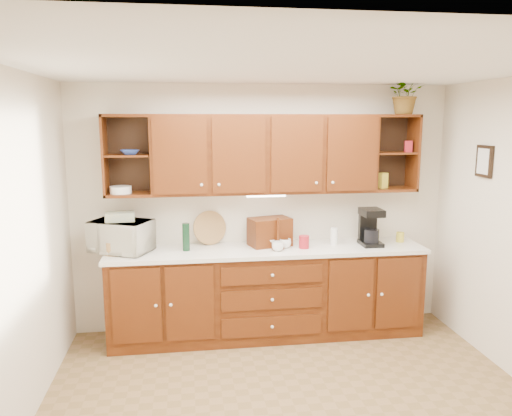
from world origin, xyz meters
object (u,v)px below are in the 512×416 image
object	(u,v)px
microwave	(121,236)
coffee_maker	(370,227)
potted_plant	(406,93)
bread_box	(270,232)

from	to	relation	value
microwave	coffee_maker	size ratio (longest dim) A/B	1.47
microwave	potted_plant	distance (m)	3.24
microwave	potted_plant	world-z (taller)	potted_plant
bread_box	potted_plant	xyz separation A→B (m)	(1.41, -0.00, 1.42)
bread_box	coffee_maker	world-z (taller)	coffee_maker
potted_plant	microwave	bearing A→B (deg)	-179.16
microwave	bread_box	size ratio (longest dim) A/B	1.37
coffee_maker	bread_box	bearing A→B (deg)	174.01
microwave	coffee_maker	world-z (taller)	coffee_maker
bread_box	potted_plant	distance (m)	2.00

